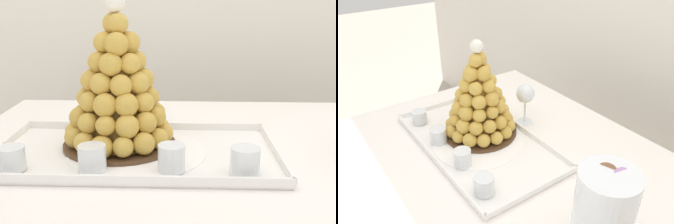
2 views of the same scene
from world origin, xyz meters
The scene contains 8 objects.
buffet_table centered at (0.00, 0.00, 0.69)m, with size 1.38×0.99×0.78m.
serving_tray centered at (-0.24, -0.01, 0.79)m, with size 0.62×0.34×0.02m.
croquembouche centered at (-0.29, 0.03, 0.92)m, with size 0.26×0.26×0.34m.
dessert_cup_left centered at (-0.48, -0.12, 0.81)m, with size 0.05×0.05×0.05m.
dessert_cup_mid_left centered at (-0.32, -0.12, 0.82)m, with size 0.06×0.06×0.05m.
dessert_cup_centre centered at (-0.16, -0.11, 0.82)m, with size 0.05×0.05×0.05m.
dessert_cup_mid_right centered at (-0.02, -0.12, 0.82)m, with size 0.06×0.06×0.05m.
wine_glass centered at (-0.26, 0.21, 0.90)m, with size 0.07×0.07×0.16m.
Camera 1 is at (-0.14, -0.86, 1.12)m, focal length 43.89 mm.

